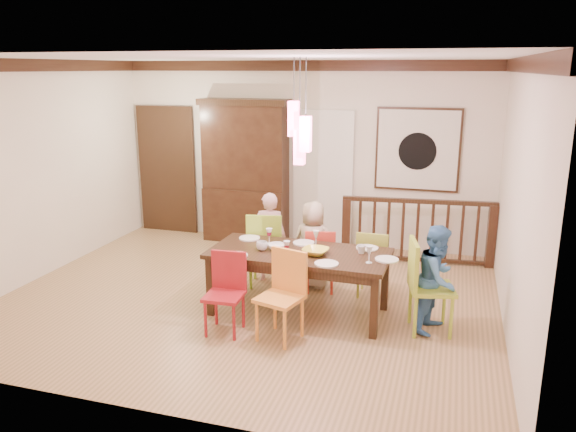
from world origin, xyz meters
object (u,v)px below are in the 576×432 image
(dining_table, at_px, (299,259))
(chair_far_left, at_px, (266,243))
(balustrade, at_px, (417,230))
(person_end_right, at_px, (438,279))
(person_far_mid, at_px, (313,244))
(person_far_left, at_px, (270,237))
(chair_end_right, at_px, (432,280))
(china_hutch, at_px, (245,171))

(dining_table, height_order, chair_far_left, chair_far_left)
(balustrade, relative_size, person_end_right, 1.86)
(dining_table, height_order, person_far_mid, person_far_mid)
(person_far_mid, bearing_deg, person_far_left, 0.07)
(dining_table, distance_m, person_far_left, 1.11)
(person_far_left, distance_m, person_end_right, 2.39)
(chair_far_left, height_order, person_far_mid, person_far_mid)
(chair_far_left, bearing_deg, chair_end_right, 148.72)
(chair_far_left, xyz_separation_m, person_far_mid, (0.60, 0.11, 0.00))
(chair_far_left, height_order, chair_end_right, chair_end_right)
(china_hutch, relative_size, person_end_right, 1.96)
(chair_end_right, distance_m, person_far_mid, 1.78)
(person_end_right, bearing_deg, chair_far_left, 89.90)
(chair_far_left, distance_m, chair_end_right, 2.28)
(china_hutch, xyz_separation_m, person_end_right, (3.17, -2.53, -0.57))
(dining_table, bearing_deg, person_far_left, 127.44)
(dining_table, height_order, china_hutch, china_hutch)
(person_far_mid, xyz_separation_m, person_end_right, (1.60, -0.84, 0.02))
(chair_end_right, distance_m, balustrade, 2.26)
(person_far_mid, bearing_deg, balustrade, -126.29)
(chair_far_left, xyz_separation_m, person_end_right, (2.20, -0.73, 0.02))
(china_hutch, bearing_deg, person_far_mid, -47.13)
(person_end_right, bearing_deg, chair_end_right, 152.95)
(balustrade, height_order, person_end_right, person_end_right)
(china_hutch, bearing_deg, chair_far_left, -61.77)
(dining_table, bearing_deg, chair_end_right, -1.10)
(chair_far_left, relative_size, china_hutch, 0.43)
(balustrade, bearing_deg, dining_table, -124.50)
(chair_end_right, height_order, person_end_right, person_end_right)
(chair_end_right, relative_size, person_end_right, 0.86)
(china_hutch, xyz_separation_m, person_far_left, (0.96, -1.62, -0.56))
(dining_table, xyz_separation_m, china_hutch, (-1.61, 2.52, 0.50))
(person_far_left, height_order, person_far_mid, person_far_left)
(person_far_left, relative_size, person_end_right, 1.02)
(chair_far_left, height_order, person_far_left, person_far_left)
(chair_end_right, distance_m, person_far_left, 2.36)
(china_hutch, height_order, person_far_mid, china_hutch)
(chair_end_right, height_order, person_far_left, person_far_left)
(chair_end_right, height_order, china_hutch, china_hutch)
(dining_table, bearing_deg, chair_far_left, 133.10)
(china_hutch, height_order, person_far_left, china_hutch)
(person_far_mid, bearing_deg, china_hutch, -40.93)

